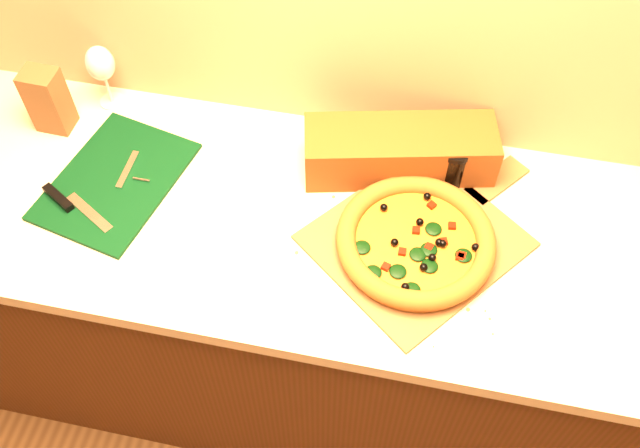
# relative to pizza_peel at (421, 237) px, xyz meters

# --- Properties ---
(cabinet) EXTENTS (2.80, 0.65, 0.86)m
(cabinet) POSITION_rel_pizza_peel_xyz_m (-0.23, -0.00, -0.47)
(cabinet) COLOR #48290F
(cabinet) RESTS_ON ground
(countertop) EXTENTS (2.84, 0.68, 0.04)m
(countertop) POSITION_rel_pizza_peel_xyz_m (-0.23, -0.00, -0.02)
(countertop) COLOR beige
(countertop) RESTS_ON cabinet
(pizza_peel) EXTENTS (0.56, 0.59, 0.01)m
(pizza_peel) POSITION_rel_pizza_peel_xyz_m (0.00, 0.00, 0.00)
(pizza_peel) COLOR brown
(pizza_peel) RESTS_ON countertop
(pizza) EXTENTS (0.36, 0.36, 0.05)m
(pizza) POSITION_rel_pizza_peel_xyz_m (-0.01, -0.03, 0.03)
(pizza) COLOR #BD6E2F
(pizza) RESTS_ON pizza_peel
(cutting_board) EXTENTS (0.34, 0.43, 0.03)m
(cutting_board) POSITION_rel_pizza_peel_xyz_m (-0.75, 0.01, 0.00)
(cutting_board) COLOR black
(cutting_board) RESTS_ON countertop
(bottle_cap) EXTENTS (0.03, 0.03, 0.01)m
(bottle_cap) POSITION_rel_pizza_peel_xyz_m (-0.26, -0.04, -0.00)
(bottle_cap) COLOR black
(bottle_cap) RESTS_ON countertop
(rolling_pin) EXTENTS (0.35, 0.15, 0.05)m
(rolling_pin) POSITION_rel_pizza_peel_xyz_m (-0.06, 0.30, 0.02)
(rolling_pin) COLOR #522B0E
(rolling_pin) RESTS_ON countertop
(bread_bag) EXTENTS (0.48, 0.25, 0.13)m
(bread_bag) POSITION_rel_pizza_peel_xyz_m (-0.08, 0.20, 0.06)
(bread_bag) COLOR brown
(bread_bag) RESTS_ON countertop
(wine_glass) EXTENTS (0.07, 0.07, 0.18)m
(wine_glass) POSITION_rel_pizza_peel_xyz_m (-0.86, 0.27, 0.12)
(wine_glass) COLOR silver
(wine_glass) RESTS_ON countertop
(paper_bag) EXTENTS (0.09, 0.07, 0.18)m
(paper_bag) POSITION_rel_pizza_peel_xyz_m (-0.97, 0.16, 0.08)
(paper_bag) COLOR brown
(paper_bag) RESTS_ON countertop
(dark_jar) EXTENTS (0.07, 0.07, 0.12)m
(dark_jar) POSITION_rel_pizza_peel_xyz_m (0.05, 0.18, 0.06)
(dark_jar) COLOR black
(dark_jar) RESTS_ON countertop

